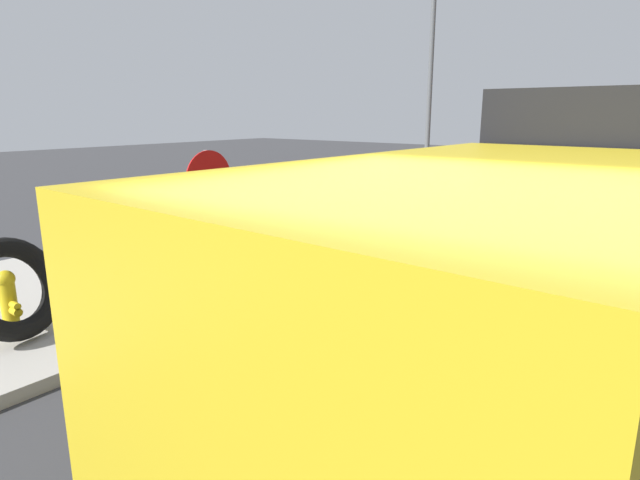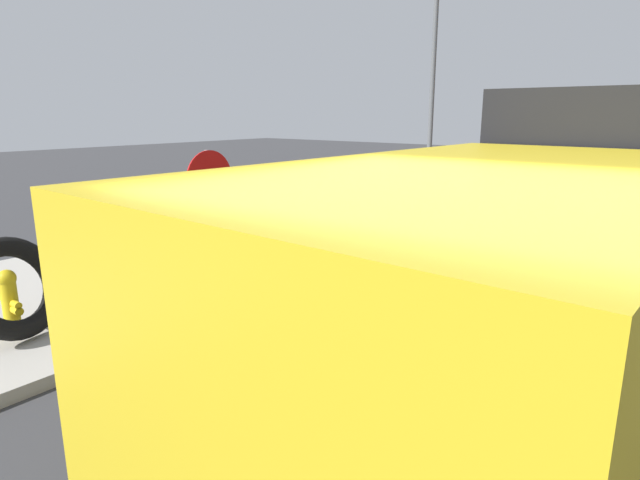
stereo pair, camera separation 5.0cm
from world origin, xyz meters
name	(u,v)px [view 1 (the left image)]	position (x,y,z in m)	size (l,w,h in m)	color
fire_hydrant	(9,300)	(-0.17, 5.45, 0.57)	(0.21, 0.48, 0.78)	yellow
loose_tire	(11,289)	(-0.20, 5.22, 0.76)	(1.23, 1.23, 0.23)	black
stop_sign	(209,199)	(2.03, 4.33, 1.61)	(0.76, 0.08, 2.11)	gray
dump_truck_yellow	(547,245)	(2.20, 0.06, 1.61)	(7.09, 3.01, 3.00)	gold
street_light_pole	(430,84)	(9.51, 4.91, 3.41)	(0.12, 0.12, 6.53)	#595B5E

